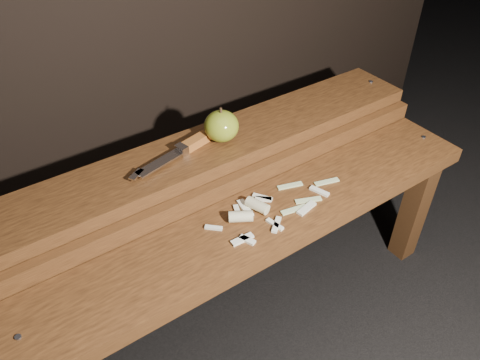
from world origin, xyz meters
TOP-DOWN VIEW (x-y plane):
  - ground at (0.00, 0.00)m, footprint 60.00×60.00m
  - bench_front_tier at (0.00, -0.06)m, footprint 1.20×0.20m
  - bench_rear_tier at (0.00, 0.17)m, footprint 1.20×0.21m
  - apple at (0.02, 0.17)m, footprint 0.09×0.09m
  - knife at (-0.06, 0.18)m, footprint 0.27×0.08m
  - apple_scraps at (-0.01, -0.04)m, footprint 0.37×0.14m

SIDE VIEW (x-z plane):
  - ground at x=0.00m, z-range 0.00..0.00m
  - bench_front_tier at x=0.00m, z-range 0.14..0.56m
  - bench_rear_tier at x=0.00m, z-range 0.16..0.67m
  - apple_scraps at x=-0.01m, z-range 0.42..0.44m
  - knife at x=-0.06m, z-range 0.50..0.52m
  - apple at x=0.02m, z-range 0.49..0.58m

